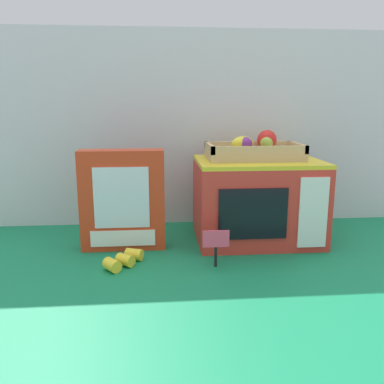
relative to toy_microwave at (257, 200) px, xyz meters
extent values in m
plane|color=#147A4C|center=(-0.21, -0.06, -0.13)|extent=(1.70, 1.70, 0.00)
cube|color=silver|center=(-0.21, 0.22, 0.21)|extent=(1.61, 0.03, 0.67)
cube|color=red|center=(0.00, 0.00, -0.01)|extent=(0.37, 0.28, 0.24)
cube|color=yellow|center=(0.00, 0.00, 0.12)|extent=(0.37, 0.28, 0.01)
cube|color=black|center=(-0.05, -0.14, -0.01)|extent=(0.19, 0.01, 0.15)
cube|color=white|center=(0.13, -0.14, -0.01)|extent=(0.08, 0.01, 0.20)
cube|color=tan|center=(-0.01, 0.01, 0.14)|extent=(0.29, 0.16, 0.02)
cube|color=tan|center=(-0.01, -0.07, 0.16)|extent=(0.29, 0.01, 0.02)
cube|color=tan|center=(-0.01, 0.09, 0.16)|extent=(0.29, 0.01, 0.02)
cube|color=tan|center=(-0.15, 0.01, 0.16)|extent=(0.01, 0.16, 0.02)
cube|color=tan|center=(0.12, 0.01, 0.16)|extent=(0.01, 0.16, 0.02)
sphere|color=#72287F|center=(-0.04, 0.01, 0.17)|extent=(0.04, 0.04, 0.04)
sphere|color=red|center=(0.04, 0.06, 0.18)|extent=(0.06, 0.06, 0.06)
ellipsoid|color=yellow|center=(-0.05, 0.01, 0.17)|extent=(0.09, 0.07, 0.05)
ellipsoid|color=#9EC647|center=(0.04, 0.07, 0.18)|extent=(0.08, 0.10, 0.05)
cube|color=red|center=(-0.41, -0.05, 0.02)|extent=(0.24, 0.07, 0.29)
cube|color=silver|center=(-0.41, -0.08, 0.03)|extent=(0.16, 0.00, 0.18)
cube|color=white|center=(-0.41, -0.08, -0.09)|extent=(0.19, 0.00, 0.05)
cylinder|color=black|center=(-0.16, -0.21, -0.10)|extent=(0.01, 0.01, 0.06)
cube|color=#F44C6B|center=(-0.16, -0.21, -0.05)|extent=(0.07, 0.00, 0.05)
cylinder|color=yellow|center=(-0.43, -0.22, -0.11)|extent=(0.05, 0.06, 0.03)
cylinder|color=yellow|center=(-0.40, -0.19, -0.11)|extent=(0.06, 0.05, 0.03)
cylinder|color=yellow|center=(-0.38, -0.15, -0.11)|extent=(0.05, 0.05, 0.03)
camera|label=1|loc=(-0.31, -1.21, 0.30)|focal=37.87mm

